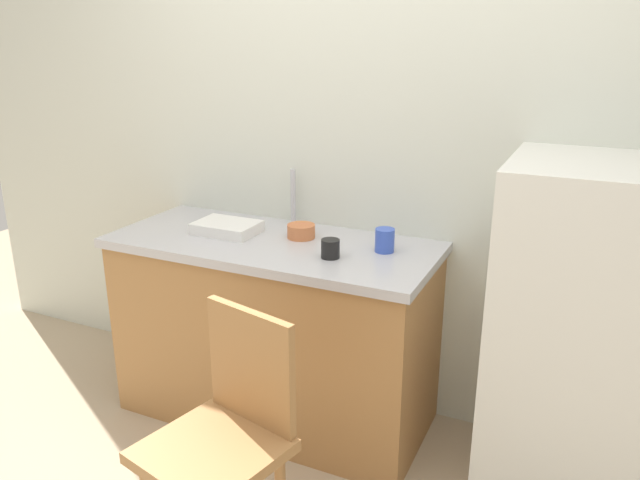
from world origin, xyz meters
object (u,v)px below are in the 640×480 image
(refrigerator, at_px, (570,340))
(chair, at_px, (226,434))
(cup_blue, at_px, (385,240))
(dish_tray, at_px, (227,228))
(terracotta_bowl, at_px, (301,231))
(cup_black, at_px, (331,249))

(refrigerator, relative_size, chair, 1.48)
(refrigerator, xyz_separation_m, cup_blue, (-0.75, 0.07, 0.26))
(dish_tray, relative_size, terracotta_bowl, 2.28)
(refrigerator, height_order, cup_black, refrigerator)
(cup_black, bearing_deg, chair, -93.23)
(cup_blue, bearing_deg, terracotta_bowl, 177.44)
(chair, bearing_deg, terracotta_bowl, 114.91)
(refrigerator, bearing_deg, terracotta_bowl, 175.67)
(terracotta_bowl, bearing_deg, chair, -78.67)
(refrigerator, relative_size, cup_black, 17.27)
(dish_tray, distance_m, terracotta_bowl, 0.34)
(refrigerator, height_order, chair, refrigerator)
(dish_tray, bearing_deg, cup_black, -10.16)
(chair, height_order, dish_tray, dish_tray)
(refrigerator, distance_m, cup_black, 0.95)
(chair, xyz_separation_m, cup_black, (0.04, 0.73, 0.41))
(refrigerator, xyz_separation_m, cup_black, (-0.92, -0.09, 0.25))
(dish_tray, bearing_deg, chair, -58.08)
(terracotta_bowl, distance_m, cup_blue, 0.39)
(refrigerator, height_order, dish_tray, refrigerator)
(dish_tray, relative_size, cup_blue, 2.87)
(cup_blue, bearing_deg, dish_tray, -175.12)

